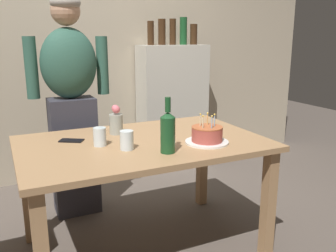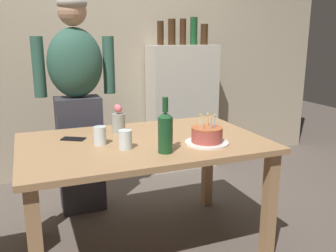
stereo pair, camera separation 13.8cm
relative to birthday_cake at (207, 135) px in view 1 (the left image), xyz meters
name	(u,v)px [view 1 (the left image)]	position (x,y,z in m)	size (l,w,h in m)	color
ground_plane	(145,246)	(-0.34, 0.21, -0.79)	(10.00, 10.00, 0.00)	#564C44
back_wall	(83,44)	(-0.34, 1.76, 0.51)	(5.20, 0.10, 2.60)	tan
dining_table	(143,156)	(-0.34, 0.21, -0.14)	(1.50, 0.96, 0.74)	#A37A51
birthday_cake	(207,135)	(0.00, 0.00, 0.00)	(0.27, 0.27, 0.18)	white
water_glass_near	(100,137)	(-0.60, 0.22, 0.01)	(0.08, 0.08, 0.11)	silver
water_glass_far	(127,140)	(-0.48, 0.08, 0.01)	(0.08, 0.08, 0.11)	silver
wine_bottle	(168,131)	(-0.29, -0.07, 0.08)	(0.08, 0.08, 0.31)	#194723
cell_phone	(71,141)	(-0.74, 0.39, -0.04)	(0.14, 0.07, 0.01)	black
flower_vase	(116,121)	(-0.43, 0.44, 0.04)	(0.09, 0.09, 0.20)	#999E93
person_man_bearded	(71,104)	(-0.63, 0.93, 0.09)	(0.61, 0.27, 1.66)	#33333D
shelf_cabinet	(173,106)	(0.52, 1.54, -0.13)	(0.70, 0.30, 1.56)	beige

